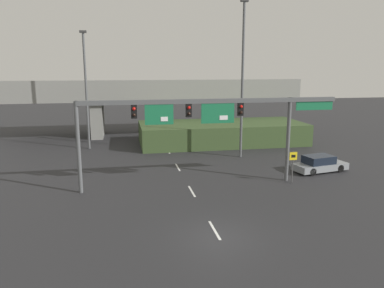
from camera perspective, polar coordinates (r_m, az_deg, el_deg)
name	(u,v)px	position (r m, az deg, el deg)	size (l,w,h in m)	color
ground_plane	(218,236)	(20.02, 3.99, -13.82)	(160.00, 160.00, 0.00)	#262628
lane_markings	(178,167)	(32.81, -2.18, -3.57)	(0.14, 28.64, 0.01)	silver
signal_gantry	(205,115)	(26.79, 2.05, 4.50)	(18.99, 0.44, 6.40)	#515456
speed_limit_sign	(293,163)	(28.95, 15.11, -2.76)	(0.60, 0.11, 2.46)	#4C4C4C
highway_light_pole_near	(86,88)	(40.91, -15.84, 8.24)	(0.70, 0.36, 12.25)	#515456
highway_light_pole_far	(242,77)	(35.88, 7.70, 10.07)	(0.70, 0.36, 14.62)	#515456
overpass_bridge	(157,96)	(48.86, -5.29, 7.31)	(36.02, 7.42, 7.11)	gray
grass_embankment	(222,133)	(43.16, 4.56, 1.69)	(18.63, 7.72, 2.37)	#384C28
parked_sedan_near_right	(320,164)	(33.12, 18.87, -2.92)	(4.82, 2.63, 1.38)	gray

